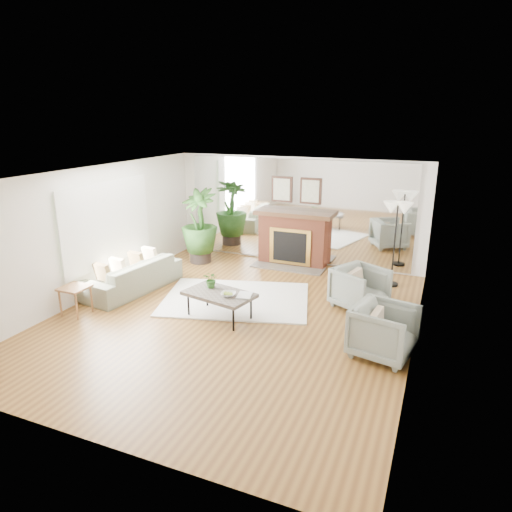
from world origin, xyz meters
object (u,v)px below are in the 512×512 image
at_px(armchair_front, 384,331).
at_px(floor_lamp, 397,215).
at_px(sofa, 133,275).
at_px(armchair_back, 360,288).
at_px(fireplace, 293,237).
at_px(coffee_table, 219,295).
at_px(side_table, 75,291).
at_px(potted_ficus, 199,224).

bearing_deg(armchair_front, floor_lamp, 16.77).
height_order(sofa, armchair_back, armchair_back).
bearing_deg(armchair_front, armchair_back, 33.85).
bearing_deg(fireplace, armchair_front, -54.32).
xyz_separation_m(fireplace, coffee_table, (-0.22, -3.39, -0.22)).
xyz_separation_m(coffee_table, side_table, (-2.43, -0.83, -0.00)).
relative_size(sofa, potted_ficus, 1.20).
bearing_deg(fireplace, floor_lamp, -12.99).
relative_size(armchair_front, floor_lamp, 0.49).
bearing_deg(floor_lamp, fireplace, 167.01).
relative_size(fireplace, armchair_back, 2.41).
relative_size(coffee_table, armchair_back, 1.56).
relative_size(fireplace, potted_ficus, 1.15).
relative_size(fireplace, coffee_table, 1.55).
relative_size(armchair_back, armchair_front, 0.98).
distance_m(fireplace, side_table, 4.98).
relative_size(coffee_table, floor_lamp, 0.75).
bearing_deg(sofa, potted_ficus, 178.73).
relative_size(armchair_back, side_table, 1.62).
distance_m(coffee_table, side_table, 2.57).
distance_m(fireplace, floor_lamp, 2.56).
bearing_deg(floor_lamp, coffee_table, -132.19).
bearing_deg(sofa, coffee_table, 84.22).
relative_size(potted_ficus, floor_lamp, 1.01).
xyz_separation_m(coffee_table, sofa, (-2.23, 0.54, -0.13)).
relative_size(coffee_table, potted_ficus, 0.74).
height_order(sofa, armchair_front, armchair_front).
relative_size(coffee_table, side_table, 2.52).
xyz_separation_m(coffee_table, floor_lamp, (2.58, 2.84, 1.06)).
height_order(sofa, potted_ficus, potted_ficus).
relative_size(armchair_back, floor_lamp, 0.48).
bearing_deg(coffee_table, potted_ficus, 124.98).
xyz_separation_m(side_table, potted_ficus, (0.54, 3.53, 0.51)).
bearing_deg(fireplace, sofa, -130.68).
height_order(side_table, floor_lamp, floor_lamp).
bearing_deg(floor_lamp, armchair_front, -85.52).
xyz_separation_m(fireplace, side_table, (-2.65, -4.21, -0.22)).
distance_m(coffee_table, potted_ficus, 3.34).
xyz_separation_m(fireplace, sofa, (-2.45, -2.85, -0.35)).
distance_m(sofa, potted_ficus, 2.28).
bearing_deg(coffee_table, fireplace, 86.33).
xyz_separation_m(coffee_table, armchair_back, (2.17, 1.41, -0.05)).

